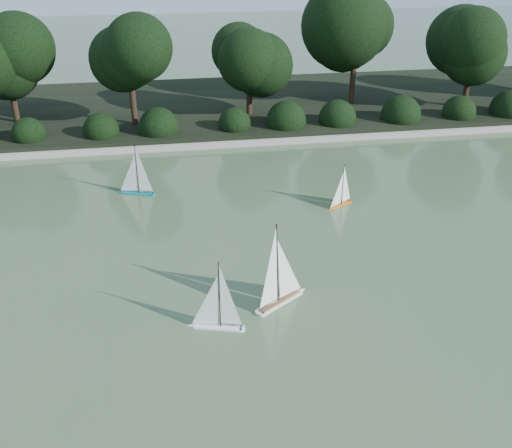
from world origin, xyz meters
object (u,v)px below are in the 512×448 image
object	(u,v)px
sailboat_white_b	(284,289)
sailboat_white_a	(213,317)
sailboat_teal	(134,186)
sailboat_orange	(339,199)

from	to	relation	value
sailboat_white_b	sailboat_white_a	bearing A→B (deg)	-156.81
sailboat_white_a	sailboat_white_b	size ratio (longest dim) A/B	0.82
sailboat_teal	sailboat_orange	bearing A→B (deg)	-17.33
sailboat_white_a	sailboat_teal	bearing A→B (deg)	104.17
sailboat_white_a	sailboat_white_b	bearing A→B (deg)	23.19
sailboat_white_a	sailboat_white_b	distance (m)	1.50
sailboat_orange	sailboat_teal	world-z (taller)	sailboat_teal
sailboat_white_a	sailboat_teal	world-z (taller)	sailboat_teal
sailboat_white_a	sailboat_teal	distance (m)	6.16
sailboat_white_b	sailboat_teal	xyz separation A→B (m)	(-2.89, 5.38, -0.04)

